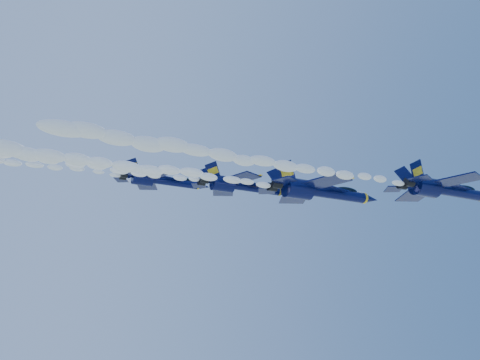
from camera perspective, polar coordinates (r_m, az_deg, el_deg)
name	(u,v)px	position (r m, az deg, el deg)	size (l,w,h in m)	color
jet_lead	(444,189)	(71.87, 23.56, -1.06)	(17.55, 14.40, 6.52)	#080C3A
smoke_trail_jet_lead	(251,159)	(53.81, 1.32, 2.54)	(45.53, 1.96, 1.76)	white
jet_second	(320,191)	(71.27, 9.70, -1.35)	(19.39, 15.90, 7.20)	#080C3A
smoke_trail_jet_second	(109,163)	(60.05, -15.65, 2.02)	(45.53, 2.16, 1.94)	white
jet_third	(241,186)	(72.17, 0.14, -0.70)	(15.73, 12.90, 5.85)	#080C3A
smoke_trail_jet_third	(34,159)	(66.01, -23.79, 2.38)	(45.53, 1.75, 1.58)	white
jet_fourth	(161,180)	(77.50, -9.64, -0.02)	(15.14, 12.42, 5.63)	#080C3A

